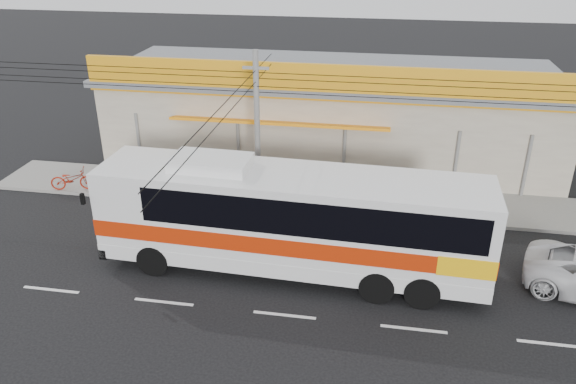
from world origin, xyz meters
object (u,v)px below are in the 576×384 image
Objects in this scene: coach_bus at (297,216)px; motorbike_dark at (203,178)px; motorbike_red at (72,179)px; utility_pole at (256,81)px.

motorbike_dark is (-5.20, 5.64, -1.47)m from coach_bus.
utility_pole reaches higher than motorbike_red.
motorbike_dark is at bearing 152.51° from utility_pole.
coach_bus is at bearing -61.18° from utility_pole.
coach_bus reaches higher than motorbike_red.
coach_bus reaches higher than motorbike_dark.
motorbike_red is at bearing 159.52° from coach_bus.
motorbike_red is 1.03× the size of motorbike_dark.
utility_pole is at bearing -108.17° from motorbike_red.
coach_bus is 7.82m from motorbike_dark.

